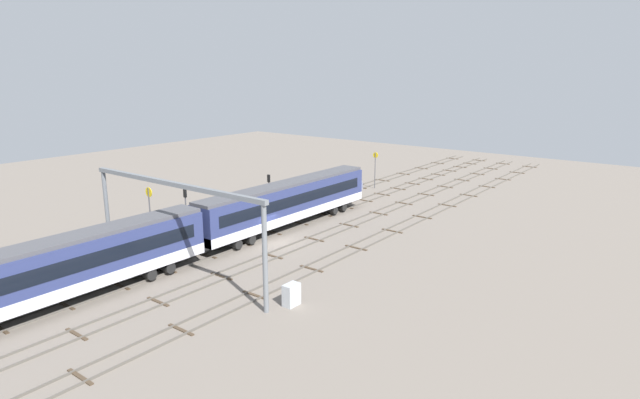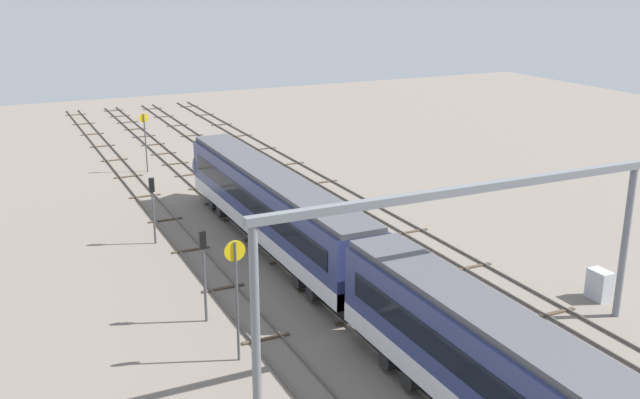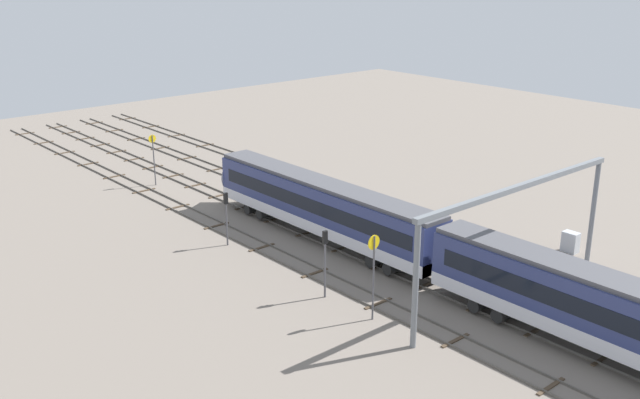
{
  "view_description": "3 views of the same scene",
  "coord_description": "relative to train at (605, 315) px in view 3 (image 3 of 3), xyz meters",
  "views": [
    {
      "loc": [
        -36.24,
        -33.24,
        16.34
      ],
      "look_at": [
        6.89,
        -0.2,
        3.03
      ],
      "focal_mm": 29.62,
      "sensor_mm": 36.0,
      "label": 1
    },
    {
      "loc": [
        -35.4,
        18.14,
        16.41
      ],
      "look_at": [
        4.21,
        -0.73,
        2.93
      ],
      "focal_mm": 40.77,
      "sensor_mm": 36.0,
      "label": 2
    },
    {
      "loc": [
        -36.61,
        38.29,
        21.62
      ],
      "look_at": [
        5.93,
        1.55,
        2.92
      ],
      "focal_mm": 40.76,
      "sensor_mm": 36.0,
      "label": 3
    }
  ],
  "objects": [
    {
      "name": "relay_cabinet",
      "position": [
        9.65,
        -12.82,
        -1.85
      ],
      "size": [
        1.25,
        0.78,
        1.62
      ],
      "color": "#B2B7BC",
      "rests_on": "ground"
    },
    {
      "name": "track_second_far",
      "position": [
        19.46,
        4.78,
        -2.59
      ],
      "size": [
        122.54,
        2.4,
        0.16
      ],
      "color": "#59544C",
      "rests_on": "ground"
    },
    {
      "name": "train",
      "position": [
        0.0,
        0.0,
        0.0
      ],
      "size": [
        75.2,
        3.24,
        4.8
      ],
      "color": "navy",
      "rests_on": "ground"
    },
    {
      "name": "overhead_gantry",
      "position": [
        7.77,
        -2.46,
        3.54
      ],
      "size": [
        0.4,
        19.92,
        8.05
      ],
      "color": "slate",
      "rests_on": "ground"
    },
    {
      "name": "signal_light_trackside_departure",
      "position": [
        16.1,
        6.76,
        0.45
      ],
      "size": [
        0.31,
        0.32,
        4.76
      ],
      "color": "#4C4C51",
      "rests_on": "ground"
    },
    {
      "name": "ground_plane",
      "position": [
        19.46,
        -2.39,
        -2.66
      ],
      "size": [
        138.54,
        138.54,
        0.0
      ],
      "primitive_type": "plane",
      "color": "slate"
    },
    {
      "name": "track_second_near",
      "position": [
        19.46,
        -4.78,
        -2.59
      ],
      "size": [
        122.54,
        2.4,
        0.16
      ],
      "color": "#59544C",
      "rests_on": "ground"
    },
    {
      "name": "speed_sign_near_foreground",
      "position": [
        11.76,
        6.58,
        1.02
      ],
      "size": [
        0.14,
        0.94,
        5.68
      ],
      "color": "#4C4C51",
      "rests_on": "ground"
    },
    {
      "name": "track_near_foreground",
      "position": [
        19.46,
        -9.57,
        -2.59
      ],
      "size": [
        122.54,
        2.4,
        0.16
      ],
      "color": "#59544C",
      "rests_on": "ground"
    },
    {
      "name": "signal_light_trackside_approach",
      "position": [
        28.17,
        6.47,
        0.2
      ],
      "size": [
        0.31,
        0.32,
        4.36
      ],
      "color": "#4C4C51",
      "rests_on": "ground"
    },
    {
      "name": "track_with_train",
      "position": [
        19.46,
        0.0,
        -2.59
      ],
      "size": [
        122.54,
        2.4,
        0.16
      ],
      "color": "#59544C",
      "rests_on": "ground"
    },
    {
      "name": "speed_sign_mid_trackside",
      "position": [
        46.35,
        2.89,
        0.58
      ],
      "size": [
        0.14,
        0.8,
        5.16
      ],
      "color": "#4C4C51",
      "rests_on": "ground"
    }
  ]
}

